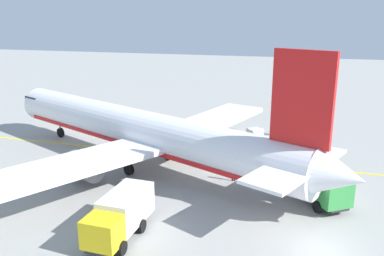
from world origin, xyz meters
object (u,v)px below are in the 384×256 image
(airliner_foreground, at_px, (142,131))
(cargo_container_near, at_px, (255,136))
(crew_loader_right, at_px, (279,127))
(service_truck_baggage, at_px, (120,214))
(crew_marshaller, at_px, (239,153))
(service_truck_catering, at_px, (271,152))
(crew_loader_left, at_px, (234,169))
(service_truck_pushback, at_px, (314,179))

(airliner_foreground, xyz_separation_m, cargo_container_near, (9.63, -9.58, -2.51))
(airliner_foreground, distance_m, crew_loader_right, 18.28)
(airliner_foreground, distance_m, service_truck_baggage, 13.20)
(crew_marshaller, bearing_deg, crew_loader_right, -15.29)
(service_truck_catering, relative_size, crew_marshaller, 3.97)
(airliner_foreground, relative_size, cargo_container_near, 17.29)
(airliner_foreground, xyz_separation_m, crew_loader_left, (-1.44, -9.20, -2.34))
(airliner_foreground, height_order, service_truck_pushback, airliner_foreground)
(service_truck_baggage, relative_size, service_truck_catering, 0.89)
(cargo_container_near, xyz_separation_m, crew_marshaller, (-6.65, 0.63, 0.16))
(service_truck_pushback, height_order, crew_loader_right, service_truck_pushback)
(crew_marshaller, xyz_separation_m, crew_loader_left, (-4.42, -0.25, 0.01))
(cargo_container_near, bearing_deg, crew_marshaller, 174.62)
(airliner_foreground, bearing_deg, service_truck_baggage, -163.18)
(crew_loader_left, height_order, crew_loader_right, crew_loader_right)
(service_truck_baggage, bearing_deg, crew_marshaller, -18.46)
(service_truck_catering, bearing_deg, crew_loader_right, -0.19)
(service_truck_baggage, distance_m, crew_loader_left, 12.34)
(airliner_foreground, distance_m, crew_loader_left, 9.61)
(airliner_foreground, bearing_deg, cargo_container_near, -44.85)
(service_truck_catering, height_order, crew_loader_right, service_truck_catering)
(service_truck_catering, xyz_separation_m, crew_loader_right, (9.73, -0.03, -0.11))
(service_truck_baggage, relative_size, crew_marshaller, 3.53)
(cargo_container_near, relative_size, crew_loader_left, 1.28)
(crew_marshaller, bearing_deg, airliner_foreground, 108.40)
(cargo_container_near, height_order, crew_loader_left, cargo_container_near)
(service_truck_pushback, distance_m, crew_loader_left, 6.90)
(service_truck_pushback, relative_size, cargo_container_near, 2.91)
(service_truck_pushback, height_order, cargo_container_near, service_truck_pushback)
(airliner_foreground, relative_size, service_truck_catering, 5.63)
(service_truck_pushback, bearing_deg, crew_marshaller, 48.71)
(service_truck_catering, bearing_deg, airliner_foreground, 108.49)
(airliner_foreground, bearing_deg, crew_marshaller, -71.60)
(service_truck_baggage, relative_size, cargo_container_near, 2.74)
(service_truck_pushback, xyz_separation_m, cargo_container_near, (12.73, 6.30, -0.75))
(service_truck_catering, distance_m, crew_loader_right, 9.74)
(service_truck_baggage, xyz_separation_m, service_truck_catering, (16.48, -8.07, -0.37))
(crew_marshaller, relative_size, crew_loader_left, 0.99)
(service_truck_catering, bearing_deg, cargo_container_near, 21.83)
(airliner_foreground, height_order, service_truck_catering, airliner_foreground)
(crew_marshaller, height_order, crew_loader_left, crew_loader_left)
(cargo_container_near, height_order, crew_loader_right, cargo_container_near)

